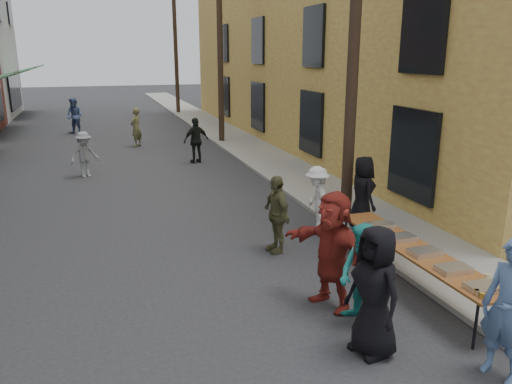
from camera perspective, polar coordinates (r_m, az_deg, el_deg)
ground at (r=8.23m, az=-7.34°, el=-13.33°), size 120.00×120.00×0.00m
sidewalk at (r=23.30m, az=-2.25°, el=5.89°), size 2.20×60.00×0.10m
building_ochre at (r=24.47m, az=12.88°, el=17.63°), size 10.00×28.00×10.00m
utility_pole_near at (r=11.54m, az=11.23°, el=17.97°), size 0.26×0.26×9.00m
utility_pole_mid at (r=22.80m, az=-4.15°, el=16.88°), size 0.26×0.26×9.00m
utility_pole_far at (r=34.56m, az=-9.18°, el=16.27°), size 0.26×0.26×9.00m
serving_table at (r=9.02m, az=17.58°, el=-6.31°), size 0.70×4.00×0.75m
catering_tray_sausage at (r=7.83m, az=24.65°, el=-9.84°), size 0.50×0.33×0.08m
catering_tray_foil_b at (r=8.26m, az=21.63°, el=-8.15°), size 0.50×0.33×0.08m
catering_tray_buns at (r=8.77m, az=18.75°, el=-6.51°), size 0.50×0.33×0.08m
catering_tray_foil_d at (r=9.29m, az=16.20°, el=-5.03°), size 0.50×0.33×0.08m
catering_tray_buns_end at (r=9.84m, az=13.94°, el=-3.71°), size 0.50×0.33×0.08m
condiment_jar_a at (r=7.49m, az=24.93°, el=-11.02°), size 0.07×0.07×0.08m
condiment_jar_b at (r=7.56m, az=24.42°, el=-10.73°), size 0.07×0.07×0.08m
condiment_jar_c at (r=7.62m, az=23.91°, el=-10.44°), size 0.07×0.07×0.08m
cup_stack at (r=7.79m, az=27.01°, el=-10.09°), size 0.08×0.08×0.12m
guest_front_a at (r=6.93m, az=13.40°, el=-10.99°), size 0.75×0.99×1.82m
guest_front_b at (r=6.98m, az=26.95°, el=-11.96°), size 0.63×0.78×1.87m
guest_front_c at (r=7.58m, az=12.07°, el=-9.46°), size 0.75×0.88×1.60m
guest_front_d at (r=11.31m, az=6.98°, el=-0.92°), size 0.76×1.09×1.54m
guest_front_e at (r=10.16m, az=2.36°, el=-2.52°), size 0.51×0.99×1.61m
guest_queue_back at (r=8.02m, az=8.72°, el=-6.58°), size 1.14×1.87×1.93m
server at (r=11.40m, az=12.07°, el=-0.15°), size 0.58×0.85×1.68m
passerby_left at (r=17.37m, az=-19.01°, el=4.08°), size 1.12×0.93×1.51m
passerby_mid at (r=18.75m, az=-6.85°, el=5.88°), size 1.06×0.64×1.69m
passerby_right at (r=22.54m, az=-13.55°, el=7.21°), size 0.69×0.74×1.70m
passerby_far at (r=27.01m, az=-20.01°, el=8.15°), size 1.12×1.08×1.81m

